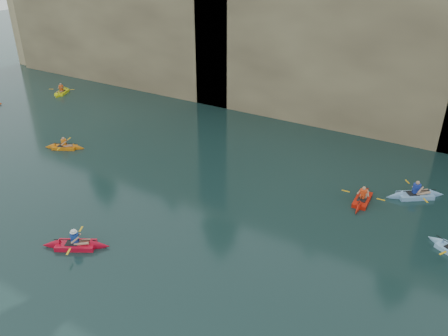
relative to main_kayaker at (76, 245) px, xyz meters
The scene contains 11 objects.
ground 3.57m from the main_kayaker, 34.71° to the right, with size 160.00×160.00×0.00m, color black.
cliff 28.72m from the main_kayaker, 84.01° to the left, with size 70.00×16.00×12.00m, color tan.
cliff_slab_west 27.21m from the main_kayaker, 129.68° to the left, with size 26.00×2.40×10.56m, color tan.
cliff_slab_center 21.87m from the main_kayaker, 76.51° to the left, with size 24.00×2.40×11.40m, color tan.
sea_cave_west 25.04m from the main_kayaker, 127.10° to the left, with size 4.50×1.00×4.00m, color black.
sea_cave_center 20.00m from the main_kayaker, 93.06° to the left, with size 3.50×1.00×3.20m, color black.
main_kayaker is the anchor object (origin of this frame).
kayaker_orange 11.32m from the main_kayaker, 142.39° to the left, with size 2.70×1.88×1.03m.
kayaker_red_far 14.33m from the main_kayaker, 47.69° to the left, with size 2.22×3.07×1.12m.
kayaker_yellow 24.16m from the main_kayaker, 141.64° to the left, with size 2.11×2.90×1.19m.
kayaker_ltblue_mid 17.26m from the main_kayaker, 46.43° to the left, with size 3.02×2.54×1.23m.
Camera 1 is at (10.91, -7.79, 11.90)m, focal length 35.00 mm.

